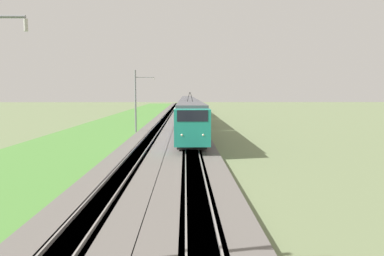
# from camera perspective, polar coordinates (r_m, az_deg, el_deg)

# --- Properties ---
(ballast_main) EXTENTS (240.00, 4.40, 0.30)m
(ballast_main) POSITION_cam_1_polar(r_m,az_deg,el_deg) (54.46, -5.06, 0.10)
(ballast_main) COLOR #605B56
(ballast_main) RESTS_ON ground
(ballast_adjacent) EXTENTS (240.00, 4.40, 0.30)m
(ballast_adjacent) POSITION_cam_1_polar(r_m,az_deg,el_deg) (54.33, -0.46, 0.11)
(ballast_adjacent) COLOR #605B56
(ballast_adjacent) RESTS_ON ground
(track_main) EXTENTS (240.00, 1.57, 0.45)m
(track_main) POSITION_cam_1_polar(r_m,az_deg,el_deg) (54.46, -5.06, 0.11)
(track_main) COLOR #4C4238
(track_main) RESTS_ON ground
(track_adjacent) EXTENTS (240.00, 1.57, 0.45)m
(track_adjacent) POSITION_cam_1_polar(r_m,az_deg,el_deg) (54.33, -0.46, 0.12)
(track_adjacent) COLOR #4C4238
(track_adjacent) RESTS_ON ground
(grass_verge) EXTENTS (240.00, 13.38, 0.12)m
(grass_verge) POSITION_cam_1_polar(r_m,az_deg,el_deg) (55.23, -11.36, -0.00)
(grass_verge) COLOR #4C8438
(grass_verge) RESTS_ON ground
(passenger_train) EXTENTS (86.70, 2.97, 5.23)m
(passenger_train) POSITION_cam_1_polar(r_m,az_deg,el_deg) (71.93, -0.61, 3.25)
(passenger_train) COLOR teal
(passenger_train) RESTS_ON ground
(catenary_mast_mid) EXTENTS (0.22, 2.56, 8.01)m
(catenary_mast_mid) POSITION_cam_1_polar(r_m,az_deg,el_deg) (48.15, -8.54, 4.13)
(catenary_mast_mid) COLOR slate
(catenary_mast_mid) RESTS_ON ground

